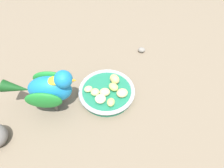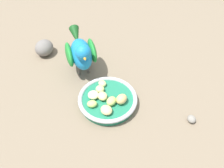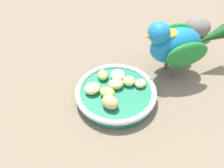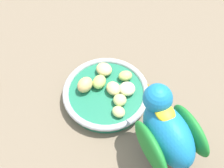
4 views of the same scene
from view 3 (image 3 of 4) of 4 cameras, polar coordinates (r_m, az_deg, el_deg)
name	(u,v)px [view 3 (image 3 of 4)]	position (r m, az deg, el deg)	size (l,w,h in m)	color
ground_plane	(105,105)	(0.66, -1.29, -4.20)	(4.00, 4.00, 0.00)	#756651
feeding_bowl	(116,94)	(0.66, 0.78, -2.02)	(0.18, 0.18, 0.03)	#1E7251
apple_piece_0	(103,75)	(0.68, -1.79, 1.77)	(0.03, 0.02, 0.02)	#B2CC66
apple_piece_1	(106,92)	(0.64, -1.13, -1.56)	(0.03, 0.03, 0.02)	#B2CC66
apple_piece_2	(117,84)	(0.65, 1.00, -0.05)	(0.03, 0.03, 0.02)	#E5C67F
apple_piece_3	(110,102)	(0.61, -0.36, -3.57)	(0.04, 0.03, 0.03)	tan
apple_piece_4	(118,75)	(0.68, 1.13, 1.74)	(0.03, 0.03, 0.02)	beige
apple_piece_5	(129,81)	(0.66, 3.36, 0.59)	(0.03, 0.03, 0.02)	#C6D17A
apple_piece_6	(92,88)	(0.65, -3.86, -0.87)	(0.04, 0.03, 0.02)	#E5C67F
apple_piece_7	(140,83)	(0.66, 5.60, 0.13)	(0.03, 0.02, 0.02)	#C6D17A
parrot	(177,43)	(0.69, 12.68, 7.80)	(0.16, 0.19, 0.15)	#59544C
rock_large	(198,27)	(0.87, 16.43, 10.69)	(0.07, 0.07, 0.06)	slate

